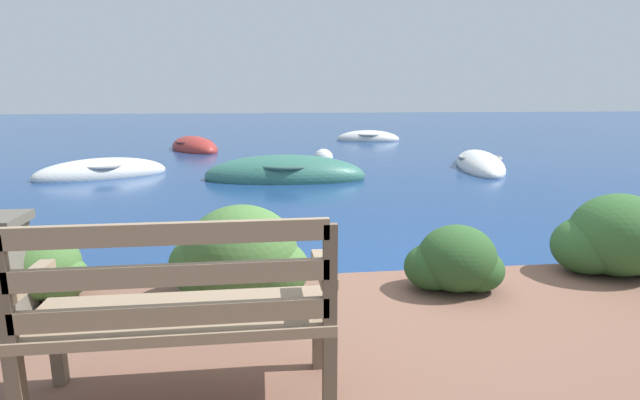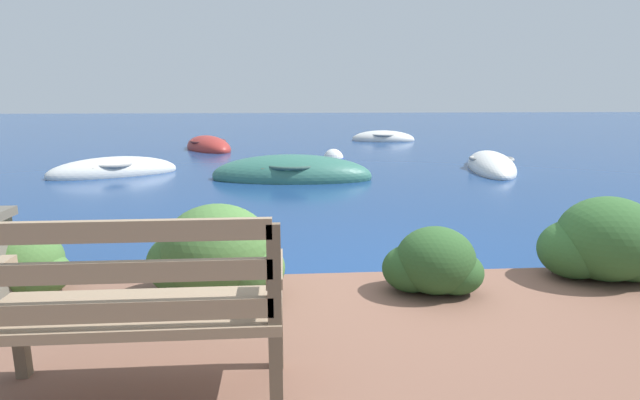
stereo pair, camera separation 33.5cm
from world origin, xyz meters
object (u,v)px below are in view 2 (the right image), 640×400
(rowboat_nearest, at_px, (292,176))
(rowboat_mid, at_px, (114,172))
(park_bench, at_px, (132,306))
(rowboat_outer, at_px, (208,148))
(mooring_buoy, at_px, (333,159))
(rowboat_distant, at_px, (383,139))
(rowboat_far, at_px, (491,166))

(rowboat_nearest, distance_m, rowboat_mid, 3.77)
(rowboat_nearest, bearing_deg, park_bench, 88.75)
(park_bench, height_order, rowboat_outer, park_bench)
(rowboat_mid, bearing_deg, mooring_buoy, 172.20)
(park_bench, distance_m, rowboat_distant, 16.00)
(rowboat_distant, xyz_separation_m, mooring_buoy, (-2.33, -5.53, 0.03))
(rowboat_far, relative_size, mooring_buoy, 6.10)
(rowboat_mid, relative_size, rowboat_outer, 1.02)
(rowboat_outer, bearing_deg, mooring_buoy, 20.03)
(rowboat_mid, bearing_deg, rowboat_far, 155.64)
(mooring_buoy, bearing_deg, rowboat_far, -21.31)
(rowboat_far, bearing_deg, rowboat_outer, -107.96)
(park_bench, xyz_separation_m, rowboat_nearest, (0.86, 7.51, -0.63))
(rowboat_nearest, height_order, mooring_buoy, rowboat_nearest)
(rowboat_distant, bearing_deg, rowboat_nearest, -101.90)
(park_bench, height_order, rowboat_far, park_bench)
(mooring_buoy, bearing_deg, rowboat_outer, 138.23)
(rowboat_outer, bearing_deg, rowboat_nearest, -4.47)
(rowboat_mid, distance_m, mooring_buoy, 4.98)
(rowboat_far, bearing_deg, rowboat_mid, -73.64)
(rowboat_outer, bearing_deg, rowboat_far, 29.03)
(rowboat_mid, relative_size, mooring_buoy, 5.02)
(rowboat_distant, height_order, mooring_buoy, rowboat_distant)
(park_bench, height_order, rowboat_nearest, park_bench)
(rowboat_nearest, height_order, rowboat_mid, rowboat_nearest)
(rowboat_mid, bearing_deg, rowboat_distant, -160.87)
(rowboat_nearest, xyz_separation_m, rowboat_far, (4.46, 1.04, -0.02))
(rowboat_mid, xyz_separation_m, rowboat_far, (8.14, 0.22, -0.00))
(park_bench, bearing_deg, rowboat_distant, 76.35)
(park_bench, relative_size, rowboat_outer, 0.52)
(rowboat_far, height_order, mooring_buoy, rowboat_far)
(park_bench, xyz_separation_m, rowboat_mid, (-2.82, 8.34, -0.65))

